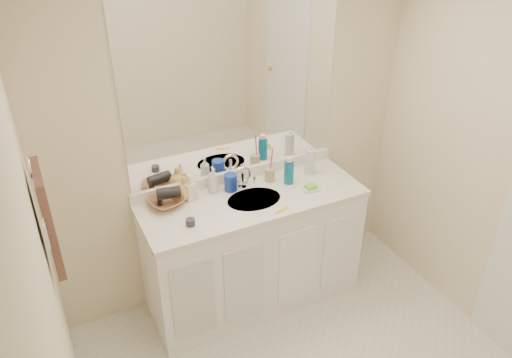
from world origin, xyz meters
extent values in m
cube|color=beige|center=(0.00, 1.30, 1.20)|extent=(2.60, 0.02, 2.40)
cube|color=beige|center=(-1.30, 0.00, 1.20)|extent=(0.02, 2.60, 2.40)
cube|color=white|center=(0.00, 1.02, 0.42)|extent=(1.50, 0.55, 0.85)
cube|color=white|center=(0.00, 1.02, 0.86)|extent=(1.52, 0.57, 0.03)
cube|color=white|center=(0.00, 1.29, 0.92)|extent=(1.52, 0.03, 0.08)
cylinder|color=beige|center=(0.00, 1.00, 0.87)|extent=(0.37, 0.37, 0.02)
cylinder|color=silver|center=(0.00, 1.18, 0.94)|extent=(0.02, 0.02, 0.11)
cube|color=white|center=(0.00, 1.29, 1.56)|extent=(1.48, 0.01, 1.20)
cylinder|color=#16339A|center=(-0.09, 1.18, 0.94)|extent=(0.09, 0.09, 0.12)
cylinder|color=tan|center=(0.20, 1.17, 0.93)|extent=(0.08, 0.08, 0.10)
cylinder|color=#EF3F7A|center=(0.21, 1.17, 1.03)|extent=(0.01, 0.04, 0.20)
cylinder|color=#0B6285|center=(0.31, 1.09, 0.96)|extent=(0.08, 0.08, 0.16)
cylinder|color=silver|center=(0.51, 1.14, 0.98)|extent=(0.09, 0.09, 0.19)
cube|color=silver|center=(0.40, 0.94, 0.89)|extent=(0.13, 0.11, 0.01)
cube|color=#89D734|center=(0.40, 0.94, 0.90)|extent=(0.08, 0.06, 0.03)
cube|color=yellow|center=(0.10, 0.80, 0.88)|extent=(0.11, 0.05, 0.00)
cylinder|color=#2D2C32|center=(-0.48, 0.91, 0.90)|extent=(0.06, 0.06, 0.04)
imported|color=silver|center=(-0.20, 1.21, 0.97)|extent=(0.07, 0.07, 0.19)
imported|color=#F3E3C6|center=(-0.38, 1.20, 0.97)|extent=(0.10, 0.10, 0.18)
imported|color=#F7C660|center=(-0.41, 1.22, 0.96)|extent=(0.13, 0.13, 0.16)
imported|color=#915B3A|center=(-0.54, 1.19, 0.91)|extent=(0.27, 0.27, 0.05)
cylinder|color=black|center=(-0.52, 1.19, 0.97)|extent=(0.16, 0.10, 0.08)
torus|color=silver|center=(-1.27, 0.77, 1.55)|extent=(0.01, 0.11, 0.11)
cube|color=#3F2821|center=(-1.25, 0.77, 1.25)|extent=(0.04, 0.32, 0.55)
cube|color=white|center=(-1.27, 0.57, 1.30)|extent=(0.01, 0.08, 0.13)
camera|label=1|loc=(-1.22, -1.50, 2.68)|focal=35.00mm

